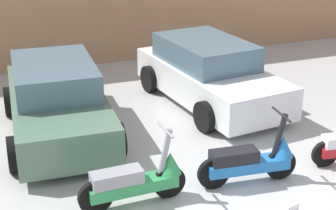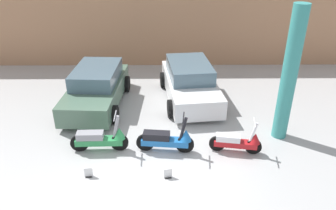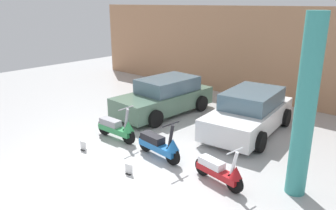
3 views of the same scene
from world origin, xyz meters
The scene contains 10 objects.
ground_plane centered at (0.00, 0.00, 0.00)m, with size 28.00×28.00×0.00m, color #B2B2B2.
wall_back centered at (0.00, 7.79, 1.89)m, with size 19.60×0.12×3.79m, color tan.
scooter_front_left centered at (-1.47, 1.09, 0.39)m, with size 1.57×0.56×1.09m.
scooter_front_right centered at (0.31, 1.03, 0.39)m, with size 1.57×0.56×1.09m.
scooter_front_center centered at (2.19, 0.97, 0.35)m, with size 1.39×0.54×0.98m.
car_rear_left centered at (-2.09, 3.87, 0.62)m, with size 2.01×3.90×1.29m.
car_rear_center centered at (1.12, 4.29, 0.62)m, with size 2.17×3.99×1.30m.
placard_near_left_scooter centered at (-1.62, -0.02, 0.11)m, with size 0.20×0.14×0.26m.
placard_near_right_scooter centered at (0.31, -0.07, 0.11)m, with size 0.20×0.15×0.26m.
support_column_side centered at (3.58, 1.78, 1.89)m, with size 0.42×0.42×3.79m, color teal.
Camera 3 is at (5.62, -4.68, 3.94)m, focal length 35.00 mm.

